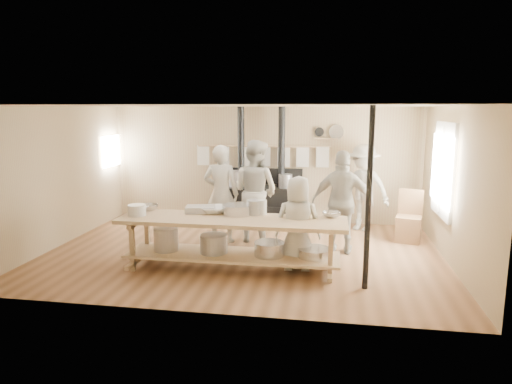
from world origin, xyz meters
TOP-DOWN VIEW (x-y plane):
  - ground at (0.00, 0.00)m, footprint 7.00×7.00m
  - room_shell at (0.00, 0.00)m, footprint 7.00×7.00m
  - window_right at (3.47, 0.60)m, footprint 0.09×1.50m
  - left_opening at (-3.45, 2.00)m, footprint 0.00×0.90m
  - stove at (-0.01, 2.12)m, footprint 1.90×0.75m
  - towel_rail at (0.00, 2.40)m, footprint 3.00×0.04m
  - back_wall_shelf at (1.46, 2.43)m, footprint 0.63×0.14m
  - prep_table at (-0.01, -0.90)m, footprint 3.60×0.90m
  - support_post at (2.05, -1.35)m, footprint 0.08×0.08m
  - cook_far_left at (-0.54, 0.64)m, footprint 0.70×0.48m
  - cook_left at (0.10, 0.77)m, footprint 1.19×1.10m
  - cook_center at (1.03, -0.70)m, footprint 0.75×0.50m
  - cook_right at (1.74, 0.30)m, footprint 1.12×0.55m
  - cook_by_window at (2.20, 1.95)m, footprint 1.36×1.16m
  - chair at (3.05, 1.24)m, footprint 0.56×0.56m
  - bowl_white_a at (-0.35, -0.57)m, footprint 0.50×0.50m
  - bowl_steel_a at (-1.52, -0.57)m, footprint 0.42×0.42m
  - bowl_white_b at (-0.38, -0.57)m, footprint 0.56×0.56m
  - bowl_steel_b at (1.55, -0.57)m, footprint 0.40×0.40m
  - roasting_pan at (-0.61, -0.57)m, footprint 0.53×0.40m
  - mixing_bowl_large at (0.03, -0.60)m, footprint 0.60×0.60m
  - bucket_galv at (0.31, -0.57)m, footprint 0.33×0.33m
  - deep_bowl_enamel at (-1.55, -0.97)m, footprint 0.32×0.32m
  - pitcher at (0.43, -0.57)m, footprint 0.19×0.19m

SIDE VIEW (x-z plane):
  - ground at x=0.00m, z-range 0.00..0.00m
  - chair at x=3.05m, z-range -0.20..0.80m
  - prep_table at x=-0.01m, z-range 0.10..0.95m
  - stove at x=-0.01m, z-range -0.78..1.82m
  - cook_center at x=1.03m, z-range 0.00..1.52m
  - bowl_steel_b at x=1.55m, z-range 0.85..0.94m
  - bowl_white_a at x=-0.35m, z-range 0.85..0.95m
  - bowl_steel_a at x=-1.52m, z-range 0.85..0.95m
  - roasting_pan at x=-0.61m, z-range 0.85..0.96m
  - bowl_white_b at x=-0.38m, z-range 0.85..0.96m
  - cook_by_window at x=2.20m, z-range 0.00..1.83m
  - cook_right at x=1.74m, z-range 0.00..1.84m
  - mixing_bowl_large at x=0.03m, z-range 0.85..1.01m
  - deep_bowl_enamel at x=-1.55m, z-range 0.85..1.03m
  - cook_far_left at x=-0.54m, z-range 0.00..1.89m
  - bucket_galv at x=0.31m, z-range 0.85..1.09m
  - pitcher at x=0.43m, z-range 0.85..1.09m
  - cook_left at x=0.10m, z-range 0.00..1.97m
  - support_post at x=2.05m, z-range 0.00..2.60m
  - window_right at x=3.47m, z-range 0.67..2.33m
  - towel_rail at x=0.00m, z-range 1.32..1.79m
  - left_opening at x=-3.45m, z-range 1.15..2.05m
  - room_shell at x=0.00m, z-range -1.88..5.12m
  - back_wall_shelf at x=1.46m, z-range 1.84..2.17m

